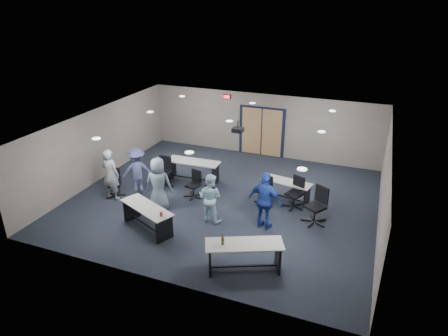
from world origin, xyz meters
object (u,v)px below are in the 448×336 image
at_px(table_front_left, 147,214).
at_px(table_back_right, 286,187).
at_px(chair_back_a, 163,172).
at_px(person_plaid, 158,184).
at_px(person_lightblue, 210,198).
at_px(chair_loose_right, 315,206).
at_px(person_navy, 265,201).
at_px(chair_back_b, 193,185).
at_px(chair_back_d, 294,193).
at_px(table_back_left, 193,168).
at_px(chair_loose_left, 114,183).
at_px(table_front_right, 244,252).
at_px(person_back, 137,171).
at_px(person_gray, 110,175).
at_px(chair_back_c, 264,190).

height_order(table_front_left, table_back_right, table_front_left).
height_order(chair_back_a, person_plaid, person_plaid).
bearing_deg(person_lightblue, table_front_left, 42.47).
bearing_deg(chair_loose_right, person_navy, -115.88).
relative_size(person_plaid, person_navy, 0.98).
distance_m(chair_back_b, chair_back_d, 3.44).
xyz_separation_m(table_back_left, chair_loose_left, (-2.02, -2.12, -0.06)).
xyz_separation_m(table_front_right, chair_back_a, (-4.29, 3.52, 0.01)).
distance_m(table_front_left, person_lightblue, 1.95).
height_order(table_front_left, person_lightblue, person_lightblue).
xyz_separation_m(table_back_left, chair_back_a, (-0.84, -0.79, 0.00)).
bearing_deg(table_front_left, table_back_left, 116.83).
bearing_deg(chair_back_a, chair_back_d, -0.68).
height_order(table_back_left, chair_back_b, chair_back_b).
relative_size(table_front_left, person_plaid, 1.11).
xyz_separation_m(chair_back_a, chair_loose_right, (5.59, -0.55, 0.03)).
bearing_deg(table_front_right, table_back_right, 64.25).
bearing_deg(person_back, person_gray, 16.71).
relative_size(table_back_right, chair_back_c, 1.90).
relative_size(table_back_left, chair_loose_right, 1.71).
bearing_deg(table_front_right, person_lightblue, 108.12).
distance_m(chair_back_d, person_back, 5.46).
relative_size(chair_back_d, person_gray, 0.58).
height_order(table_back_right, person_gray, person_gray).
bearing_deg(person_lightblue, person_back, -9.87).
xyz_separation_m(chair_back_a, chair_back_b, (1.39, -0.38, -0.08)).
height_order(chair_back_d, person_back, person_back).
bearing_deg(chair_loose_right, person_back, -145.88).
distance_m(table_front_left, chair_back_b, 2.40).
bearing_deg(chair_loose_right, chair_back_d, 170.04).
height_order(chair_back_c, chair_back_d, chair_back_d).
relative_size(chair_back_c, chair_loose_right, 0.79).
bearing_deg(table_back_right, table_front_left, -125.26).
height_order(chair_loose_left, chair_loose_right, chair_loose_right).
relative_size(table_front_left, chair_loose_right, 1.67).
xyz_separation_m(chair_back_d, person_gray, (-5.94, -1.68, 0.39)).
xyz_separation_m(table_front_right, chair_back_d, (0.49, 3.70, -0.02)).
relative_size(chair_back_b, chair_loose_left, 0.97).
bearing_deg(table_front_right, chair_loose_right, 42.35).
bearing_deg(table_front_right, person_gray, 135.62).
bearing_deg(chair_loose_right, person_gray, -139.77).
bearing_deg(person_lightblue, person_gray, 3.68).
height_order(table_front_left, person_plaid, person_plaid).
bearing_deg(table_front_left, chair_back_b, 105.01).
xyz_separation_m(table_front_left, person_plaid, (-0.30, 1.24, 0.37)).
relative_size(chair_loose_left, person_back, 0.59).
xyz_separation_m(chair_loose_right, person_plaid, (-4.88, -0.97, 0.30)).
distance_m(chair_back_a, chair_back_b, 1.44).
distance_m(table_back_right, chair_back_c, 0.79).
distance_m(table_back_right, chair_loose_left, 5.92).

